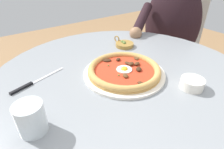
% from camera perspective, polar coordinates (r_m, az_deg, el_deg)
% --- Properties ---
extents(dining_table, '(1.01, 1.01, 0.72)m').
position_cam_1_polar(dining_table, '(0.79, 3.39, -9.39)').
color(dining_table, gray).
rests_on(dining_table, ground).
extents(pizza_on_plate, '(0.31, 0.31, 0.03)m').
position_cam_1_polar(pizza_on_plate, '(0.69, 3.77, 1.21)').
color(pizza_on_plate, white).
rests_on(pizza_on_plate, dining_table).
extents(water_glass, '(0.07, 0.07, 0.08)m').
position_cam_1_polar(water_glass, '(0.50, -23.97, -12.89)').
color(water_glass, silver).
rests_on(water_glass, dining_table).
extents(steak_knife, '(0.08, 0.21, 0.01)m').
position_cam_1_polar(steak_knife, '(0.70, -24.10, -2.65)').
color(steak_knife, silver).
rests_on(steak_knife, dining_table).
extents(ramekin_capers, '(0.08, 0.08, 0.04)m').
position_cam_1_polar(ramekin_capers, '(0.67, 23.84, -2.48)').
color(ramekin_capers, white).
rests_on(ramekin_capers, dining_table).
extents(olive_pan, '(0.12, 0.09, 0.04)m').
position_cam_1_polar(olive_pan, '(0.93, 3.85, 9.46)').
color(olive_pan, olive).
rests_on(olive_pan, dining_table).
extents(diner_person, '(0.43, 0.57, 1.19)m').
position_cam_1_polar(diner_person, '(1.38, 16.69, 6.68)').
color(diner_person, '#282833').
rests_on(diner_person, ground).
extents(cafe_chair_diner, '(0.54, 0.54, 0.91)m').
position_cam_1_polar(cafe_chair_diner, '(1.50, 18.39, 9.46)').
color(cafe_chair_diner, beige).
rests_on(cafe_chair_diner, ground).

